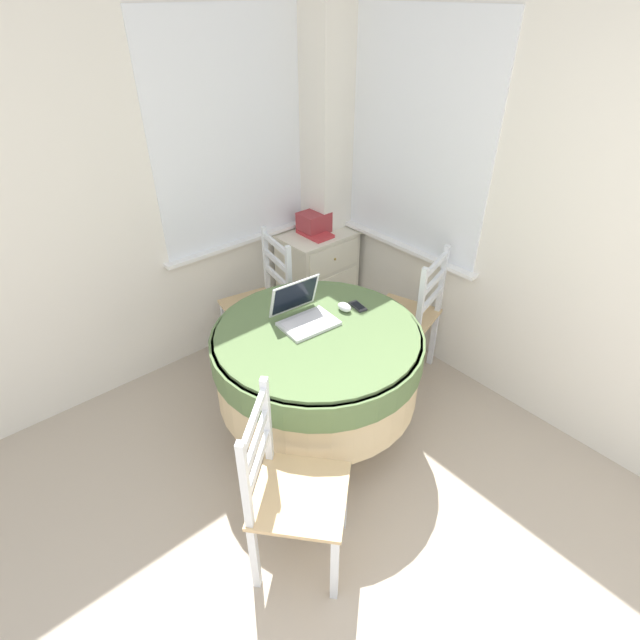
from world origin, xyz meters
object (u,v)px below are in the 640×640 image
storage_box (314,222)px  book_on_cabinet (315,234)px  corner_cabinet (318,277)px  dining_chair_camera_near (290,492)px  round_dining_table (317,359)px  computer_mouse (345,307)px  laptop (304,314)px  cell_phone (358,306)px  dining_chair_near_back_window (262,304)px  dining_chair_near_right_window (409,317)px

storage_box → book_on_cabinet: (-0.03, -0.05, -0.06)m
corner_cabinet → dining_chair_camera_near: bearing=-133.9°
round_dining_table → computer_mouse: (0.25, 0.05, 0.21)m
laptop → cell_phone: bearing=-15.7°
dining_chair_near_back_window → storage_box: 0.75m
computer_mouse → corner_cabinet: (0.56, 0.89, -0.38)m
dining_chair_near_back_window → corner_cabinet: (0.63, 0.15, -0.08)m
laptop → dining_chair_near_back_window: (0.17, 0.68, -0.33)m
dining_chair_near_back_window → dining_chair_near_right_window: same height
computer_mouse → dining_chair_near_right_window: dining_chair_near_right_window is taller
round_dining_table → laptop: bearing=86.7°
dining_chair_camera_near → dining_chair_near_back_window: bearing=59.2°
dining_chair_near_back_window → corner_cabinet: bearing=13.0°
computer_mouse → storage_box: (0.56, 0.92, 0.06)m
cell_phone → round_dining_table: bearing=-174.8°
round_dining_table → book_on_cabinet: 1.23m
laptop → dining_chair_near_right_window: (0.82, -0.09, -0.33)m
dining_chair_camera_near → book_on_cabinet: bearing=46.5°
round_dining_table → dining_chair_near_right_window: size_ratio=1.24×
computer_mouse → dining_chair_camera_near: (-0.87, -0.59, -0.31)m
dining_chair_near_back_window → corner_cabinet: size_ratio=1.25×
laptop → storage_box: 1.17m
dining_chair_camera_near → storage_box: dining_chair_camera_near is taller
dining_chair_near_back_window → corner_cabinet: 0.65m
cell_phone → dining_chair_near_back_window: 0.84m
laptop → dining_chair_camera_near: bearing=-133.3°
dining_chair_near_back_window → book_on_cabinet: (0.59, 0.13, 0.31)m
book_on_cabinet → storage_box: bearing=57.1°
dining_chair_near_right_window → storage_box: bearing=91.3°
computer_mouse → cell_phone: computer_mouse is taller
computer_mouse → storage_box: size_ratio=0.43×
round_dining_table → dining_chair_camera_near: size_ratio=1.24×
computer_mouse → dining_chair_camera_near: bearing=-145.7°
laptop → book_on_cabinet: size_ratio=1.26×
corner_cabinet → book_on_cabinet: book_on_cabinet is taller
dining_chair_near_back_window → dining_chair_camera_near: 1.56m
round_dining_table → dining_chair_near_back_window: 0.83m
laptop → book_on_cabinet: (0.77, 0.80, -0.02)m
round_dining_table → dining_chair_near_right_window: bearing=2.3°
storage_box → dining_chair_near_back_window: bearing=-164.1°
computer_mouse → round_dining_table: bearing=-167.9°
dining_chair_near_back_window → storage_box: size_ratio=4.40×
cell_phone → book_on_cabinet: book_on_cabinet is taller
corner_cabinet → book_on_cabinet: 0.39m
dining_chair_near_right_window → corner_cabinet: bearing=91.0°
cell_phone → storage_box: storage_box is taller
cell_phone → dining_chair_near_back_window: (-0.15, 0.77, -0.29)m
laptop → cell_phone: laptop is taller
cell_phone → dining_chair_near_back_window: dining_chair_near_back_window is taller
dining_chair_camera_near → storage_box: size_ratio=4.40×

